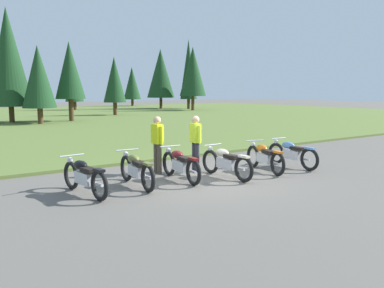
% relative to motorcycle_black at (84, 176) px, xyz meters
% --- Properties ---
extents(ground_plane, '(140.00, 140.00, 0.00)m').
position_rel_motorcycle_black_xyz_m(ground_plane, '(3.29, -0.24, -0.44)').
color(ground_plane, '#605B54').
extents(grass_moorland, '(80.00, 44.00, 0.10)m').
position_rel_motorcycle_black_xyz_m(grass_moorland, '(3.29, 24.81, -0.39)').
color(grass_moorland, '#5B7033').
rests_on(grass_moorland, ground).
extents(forest_treeline, '(42.61, 27.09, 8.80)m').
position_rel_motorcycle_black_xyz_m(forest_treeline, '(3.81, 33.99, 3.97)').
color(forest_treeline, '#47331E').
rests_on(forest_treeline, ground).
extents(motorcycle_black, '(0.63, 2.10, 0.88)m').
position_rel_motorcycle_black_xyz_m(motorcycle_black, '(0.00, 0.00, 0.00)').
color(motorcycle_black, black).
rests_on(motorcycle_black, ground).
extents(motorcycle_olive, '(0.62, 2.10, 0.88)m').
position_rel_motorcycle_black_xyz_m(motorcycle_olive, '(1.37, 0.05, 0.00)').
color(motorcycle_olive, black).
rests_on(motorcycle_olive, ground).
extents(motorcycle_maroon, '(0.62, 2.10, 0.88)m').
position_rel_motorcycle_black_xyz_m(motorcycle_maroon, '(2.66, -0.00, 0.00)').
color(motorcycle_maroon, black).
rests_on(motorcycle_maroon, ground).
extents(motorcycle_cream, '(0.62, 2.10, 0.88)m').
position_rel_motorcycle_black_xyz_m(motorcycle_cream, '(3.89, -0.45, 0.00)').
color(motorcycle_cream, black).
rests_on(motorcycle_cream, ground).
extents(motorcycle_orange, '(0.74, 2.06, 0.88)m').
position_rel_motorcycle_black_xyz_m(motorcycle_orange, '(5.38, -0.44, 0.00)').
color(motorcycle_orange, black).
rests_on(motorcycle_orange, ground).
extents(motorcycle_sky_blue, '(0.62, 2.10, 0.88)m').
position_rel_motorcycle_black_xyz_m(motorcycle_sky_blue, '(6.56, -0.46, 0.00)').
color(motorcycle_sky_blue, black).
rests_on(motorcycle_sky_blue, ground).
extents(rider_in_hivis_vest, '(0.23, 0.55, 1.67)m').
position_rel_motorcycle_black_xyz_m(rider_in_hivis_vest, '(2.60, 1.13, 0.51)').
color(rider_in_hivis_vest, '#4C4233').
rests_on(rider_in_hivis_vest, ground).
extents(rider_with_back_turned, '(0.27, 0.55, 1.67)m').
position_rel_motorcycle_black_xyz_m(rider_with_back_turned, '(3.66, 0.70, 0.51)').
color(rider_with_back_turned, '#2D2D38').
rests_on(rider_with_back_turned, ground).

